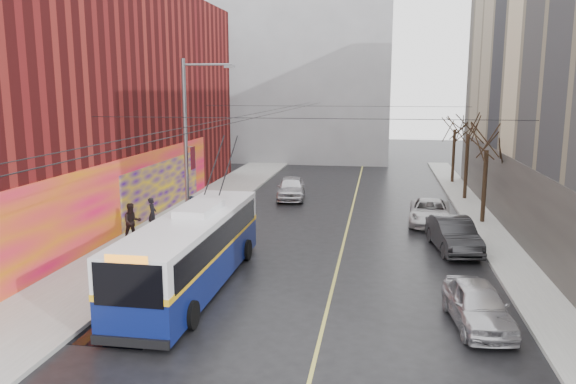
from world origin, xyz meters
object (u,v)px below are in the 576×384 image
Objects in this scene: parked_car_c at (430,212)px; tree_far at (455,120)px; tree_near at (488,136)px; tree_mid at (469,124)px; pedestrian_a at (152,214)px; trolleybus at (193,249)px; parked_car_b at (453,235)px; streetlight_pole at (189,145)px; pedestrian_c at (192,214)px; parked_car_a at (478,305)px; following_car at (291,188)px; pedestrian_b at (132,222)px.

tree_far is at bearing 82.40° from parked_car_c.
tree_near is 7.01m from tree_mid.
trolleybus is at bearing -157.95° from pedestrian_a.
parked_car_b is at bearing -96.64° from tree_far.
pedestrian_c is (-0.36, 1.19, -3.75)m from streetlight_pole.
tree_near reaches higher than parked_car_c.
pedestrian_a is at bearing 140.82° from parked_car_a.
streetlight_pole is 1.41× the size of tree_near.
tree_far is 1.42× the size of following_car.
streetlight_pole is 3.95m from pedestrian_c.
trolleybus is 6.08× the size of pedestrian_b.
tree_near is 13.71m from following_car.
streetlight_pole reaches higher than tree_near.
tree_mid is at bearing 0.36° from pedestrian_b.
tree_far is (15.14, 20.00, 0.30)m from streetlight_pole.
pedestrian_a is 2.22m from pedestrian_c.
parked_car_c is at bearing -111.67° from tree_mid.
tree_mid is at bearing -66.73° from pedestrian_a.
pedestrian_b reaches higher than parked_car_b.
tree_far is at bearing 52.88° from streetlight_pole.
trolleybus is 10.46m from parked_car_a.
tree_mid reaches higher than pedestrian_c.
following_car is at bearing -144.29° from tree_far.
trolleybus is 7.40m from pedestrian_b.
streetlight_pole is at bearing -125.81° from pedestrian_a.
parked_car_a is 2.41× the size of pedestrian_a.
tree_mid is 1.02× the size of tree_far.
pedestrian_b is at bearing -158.63° from streetlight_pole.
parked_car_b is at bearing -104.03° from pedestrian_a.
following_car is (-9.55, 11.25, 0.00)m from parked_car_b.
pedestrian_c is at bearing -162.75° from tree_near.
parked_car_b is (10.52, 6.72, -0.72)m from trolleybus.
tree_far reaches higher than parked_car_b.
parked_car_b is at bearing -79.15° from parked_car_c.
parked_car_b is 1.03× the size of following_car.
streetlight_pole is at bearing 172.72° from parked_car_b.
parked_car_c is (-0.65, 5.35, -0.10)m from parked_car_b.
pedestrian_c reaches higher than pedestrian_b.
tree_mid is at bearing -87.35° from pedestrian_c.
streetlight_pole is at bearing -139.35° from tree_mid.
parked_car_b is 2.53× the size of pedestrian_b.
pedestrian_a is (-14.77, -4.35, 0.33)m from parked_car_c.
pedestrian_c is at bearing -129.48° from tree_far.
pedestrian_a is (-4.90, 7.72, -0.49)m from trolleybus.
streetlight_pole is 1.95× the size of following_car.
tree_far is 24.71m from pedestrian_c.
tree_mid reaches higher than parked_car_c.
following_car is (-8.91, 5.90, 0.10)m from parked_car_c.
pedestrian_c is at bearing 106.94° from streetlight_pole.
tree_near is 5.22m from parked_car_c.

